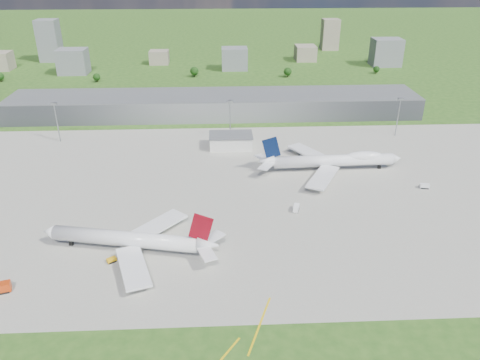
{
  "coord_description": "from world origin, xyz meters",
  "views": [
    {
      "loc": [
        2.91,
        -172.05,
        112.1
      ],
      "look_at": [
        12.66,
        35.28,
        9.0
      ],
      "focal_mm": 35.0,
      "sensor_mm": 36.0,
      "label": 1
    }
  ],
  "objects_px": {
    "airliner_red_twin": "(132,240)",
    "tug_yellow": "(112,260)",
    "van_white_far": "(425,186)",
    "van_white_near": "(296,208)",
    "airliner_blue_quad": "(333,161)"
  },
  "relations": [
    {
      "from": "tug_yellow",
      "to": "van_white_near",
      "type": "xyz_separation_m",
      "value": [
        79.57,
        36.86,
        0.46
      ]
    },
    {
      "from": "airliner_blue_quad",
      "to": "van_white_far",
      "type": "relative_size",
      "value": 15.91
    },
    {
      "from": "airliner_blue_quad",
      "to": "van_white_near",
      "type": "distance_m",
      "value": 52.28
    },
    {
      "from": "airliner_blue_quad",
      "to": "van_white_far",
      "type": "height_order",
      "value": "airliner_blue_quad"
    },
    {
      "from": "van_white_far",
      "to": "airliner_red_twin",
      "type": "bearing_deg",
      "value": -151.69
    },
    {
      "from": "airliner_red_twin",
      "to": "airliner_blue_quad",
      "type": "distance_m",
      "value": 124.19
    },
    {
      "from": "airliner_red_twin",
      "to": "tug_yellow",
      "type": "height_order",
      "value": "airliner_red_twin"
    },
    {
      "from": "van_white_near",
      "to": "van_white_far",
      "type": "xyz_separation_m",
      "value": [
        70.29,
        19.93,
        -0.16
      ]
    },
    {
      "from": "tug_yellow",
      "to": "van_white_far",
      "type": "bearing_deg",
      "value": -12.3
    },
    {
      "from": "van_white_far",
      "to": "tug_yellow",
      "type": "bearing_deg",
      "value": -150.11
    },
    {
      "from": "tug_yellow",
      "to": "van_white_near",
      "type": "height_order",
      "value": "van_white_near"
    },
    {
      "from": "van_white_far",
      "to": "van_white_near",
      "type": "bearing_deg",
      "value": -155.03
    },
    {
      "from": "airliner_red_twin",
      "to": "tug_yellow",
      "type": "relative_size",
      "value": 17.55
    },
    {
      "from": "airliner_red_twin",
      "to": "van_white_far",
      "type": "height_order",
      "value": "airliner_red_twin"
    },
    {
      "from": "airliner_red_twin",
      "to": "van_white_near",
      "type": "xyz_separation_m",
      "value": [
        72.32,
        29.65,
        -4.07
      ]
    }
  ]
}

